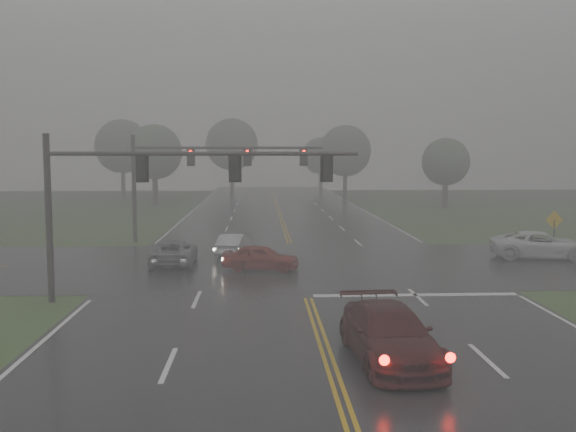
{
  "coord_description": "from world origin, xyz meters",
  "views": [
    {
      "loc": [
        -1.95,
        -11.47,
        5.89
      ],
      "look_at": [
        -0.73,
        16.0,
        3.19
      ],
      "focal_mm": 40.0,
      "sensor_mm": 36.0,
      "label": 1
    }
  ],
  "objects_px": {
    "sedan_silver": "(234,256)",
    "signal_gantry_far": "(193,167)",
    "car_grey": "(174,265)",
    "signal_gantry_near": "(146,184)",
    "sedan_red": "(261,271)",
    "sedan_maroon": "(389,361)",
    "pickup_white": "(541,259)"
  },
  "relations": [
    {
      "from": "sedan_red",
      "to": "sedan_maroon",
      "type": "bearing_deg",
      "value": -153.62
    },
    {
      "from": "pickup_white",
      "to": "signal_gantry_near",
      "type": "xyz_separation_m",
      "value": [
        -20.17,
        -9.39,
        4.68
      ]
    },
    {
      "from": "sedan_maroon",
      "to": "signal_gantry_far",
      "type": "bearing_deg",
      "value": 103.59
    },
    {
      "from": "signal_gantry_near",
      "to": "signal_gantry_far",
      "type": "xyz_separation_m",
      "value": [
        0.09,
        17.19,
        0.29
      ]
    },
    {
      "from": "pickup_white",
      "to": "signal_gantry_far",
      "type": "relative_size",
      "value": 0.43
    },
    {
      "from": "car_grey",
      "to": "signal_gantry_near",
      "type": "xyz_separation_m",
      "value": [
        0.06,
        -8.32,
        4.68
      ]
    },
    {
      "from": "sedan_maroon",
      "to": "car_grey",
      "type": "height_order",
      "value": "sedan_maroon"
    },
    {
      "from": "car_grey",
      "to": "sedan_red",
      "type": "bearing_deg",
      "value": 157.58
    },
    {
      "from": "sedan_maroon",
      "to": "sedan_red",
      "type": "bearing_deg",
      "value": 99.9
    },
    {
      "from": "sedan_maroon",
      "to": "signal_gantry_near",
      "type": "xyz_separation_m",
      "value": [
        -8.11,
        7.8,
        4.68
      ]
    },
    {
      "from": "sedan_silver",
      "to": "signal_gantry_far",
      "type": "xyz_separation_m",
      "value": [
        -2.89,
        6.05,
        4.97
      ]
    },
    {
      "from": "pickup_white",
      "to": "signal_gantry_near",
      "type": "distance_m",
      "value": 22.74
    },
    {
      "from": "sedan_silver",
      "to": "signal_gantry_near",
      "type": "relative_size",
      "value": 0.32
    },
    {
      "from": "sedan_silver",
      "to": "signal_gantry_far",
      "type": "height_order",
      "value": "signal_gantry_far"
    },
    {
      "from": "sedan_red",
      "to": "sedan_silver",
      "type": "bearing_deg",
      "value": 30.63
    },
    {
      "from": "sedan_red",
      "to": "pickup_white",
      "type": "relative_size",
      "value": 0.7
    },
    {
      "from": "pickup_white",
      "to": "sedan_maroon",
      "type": "bearing_deg",
      "value": 155.8
    },
    {
      "from": "car_grey",
      "to": "signal_gantry_far",
      "type": "bearing_deg",
      "value": -91.38
    },
    {
      "from": "signal_gantry_far",
      "to": "sedan_red",
      "type": "bearing_deg",
      "value": -67.51
    },
    {
      "from": "signal_gantry_near",
      "to": "pickup_white",
      "type": "bearing_deg",
      "value": 24.96
    },
    {
      "from": "sedan_red",
      "to": "signal_gantry_near",
      "type": "xyz_separation_m",
      "value": [
        -4.52,
        -6.48,
        4.68
      ]
    },
    {
      "from": "pickup_white",
      "to": "signal_gantry_far",
      "type": "xyz_separation_m",
      "value": [
        -20.09,
        7.8,
        4.97
      ]
    },
    {
      "from": "sedan_silver",
      "to": "pickup_white",
      "type": "bearing_deg",
      "value": -176.32
    },
    {
      "from": "sedan_maroon",
      "to": "sedan_red",
      "type": "distance_m",
      "value": 14.72
    },
    {
      "from": "signal_gantry_far",
      "to": "car_grey",
      "type": "bearing_deg",
      "value": -90.93
    },
    {
      "from": "car_grey",
      "to": "signal_gantry_near",
      "type": "distance_m",
      "value": 9.55
    },
    {
      "from": "sedan_silver",
      "to": "car_grey",
      "type": "bearing_deg",
      "value": 52.35
    },
    {
      "from": "sedan_maroon",
      "to": "car_grey",
      "type": "xyz_separation_m",
      "value": [
        -8.17,
        16.13,
        0.0
      ]
    },
    {
      "from": "signal_gantry_near",
      "to": "car_grey",
      "type": "bearing_deg",
      "value": 90.39
    },
    {
      "from": "sedan_maroon",
      "to": "pickup_white",
      "type": "xyz_separation_m",
      "value": [
        12.06,
        17.2,
        0.0
      ]
    },
    {
      "from": "sedan_silver",
      "to": "signal_gantry_near",
      "type": "bearing_deg",
      "value": 84.53
    },
    {
      "from": "signal_gantry_near",
      "to": "signal_gantry_far",
      "type": "bearing_deg",
      "value": 89.71
    }
  ]
}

